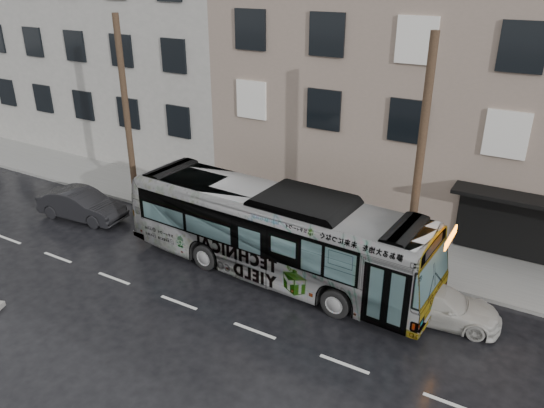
{
  "coord_description": "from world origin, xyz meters",
  "views": [
    {
      "loc": [
        10.87,
        -14.52,
        10.98
      ],
      "look_at": [
        0.95,
        2.5,
        2.15
      ],
      "focal_mm": 35.0,
      "sensor_mm": 36.0,
      "label": 1
    }
  ],
  "objects_px": {
    "dark_sedan": "(82,205)",
    "sign_post": "(439,253)",
    "utility_pole_front": "(419,164)",
    "utility_pole_rear": "(126,113)",
    "white_sedan": "(438,304)",
    "bus": "(275,232)"
  },
  "relations": [
    {
      "from": "dark_sedan",
      "to": "sign_post",
      "type": "bearing_deg",
      "value": -87.16
    },
    {
      "from": "sign_post",
      "to": "dark_sedan",
      "type": "bearing_deg",
      "value": -170.73
    },
    {
      "from": "utility_pole_front",
      "to": "utility_pole_rear",
      "type": "xyz_separation_m",
      "value": [
        -14.0,
        0.0,
        0.0
      ]
    },
    {
      "from": "white_sedan",
      "to": "utility_pole_front",
      "type": "bearing_deg",
      "value": 30.89
    },
    {
      "from": "dark_sedan",
      "to": "white_sedan",
      "type": "bearing_deg",
      "value": -94.75
    },
    {
      "from": "utility_pole_rear",
      "to": "white_sedan",
      "type": "bearing_deg",
      "value": -7.73
    },
    {
      "from": "sign_post",
      "to": "dark_sedan",
      "type": "height_order",
      "value": "sign_post"
    },
    {
      "from": "bus",
      "to": "dark_sedan",
      "type": "height_order",
      "value": "bus"
    },
    {
      "from": "bus",
      "to": "dark_sedan",
      "type": "relative_size",
      "value": 2.9
    },
    {
      "from": "utility_pole_front",
      "to": "white_sedan",
      "type": "relative_size",
      "value": 2.18
    },
    {
      "from": "bus",
      "to": "utility_pole_rear",
      "type": "bearing_deg",
      "value": 79.69
    },
    {
      "from": "utility_pole_front",
      "to": "utility_pole_rear",
      "type": "bearing_deg",
      "value": 180.0
    },
    {
      "from": "sign_post",
      "to": "bus",
      "type": "distance_m",
      "value": 6.11
    },
    {
      "from": "utility_pole_rear",
      "to": "dark_sedan",
      "type": "xyz_separation_m",
      "value": [
        -0.93,
        -2.62,
        -3.94
      ]
    },
    {
      "from": "utility_pole_front",
      "to": "bus",
      "type": "relative_size",
      "value": 0.72
    },
    {
      "from": "utility_pole_rear",
      "to": "white_sedan",
      "type": "distance_m",
      "value": 16.35
    },
    {
      "from": "utility_pole_rear",
      "to": "white_sedan",
      "type": "relative_size",
      "value": 2.18
    },
    {
      "from": "utility_pole_front",
      "to": "sign_post",
      "type": "distance_m",
      "value": 3.48
    },
    {
      "from": "utility_pole_rear",
      "to": "sign_post",
      "type": "relative_size",
      "value": 3.75
    },
    {
      "from": "white_sedan",
      "to": "dark_sedan",
      "type": "xyz_separation_m",
      "value": [
        -16.62,
        -0.49,
        0.11
      ]
    },
    {
      "from": "utility_pole_front",
      "to": "sign_post",
      "type": "height_order",
      "value": "utility_pole_front"
    },
    {
      "from": "sign_post",
      "to": "dark_sedan",
      "type": "relative_size",
      "value": 0.55
    }
  ]
}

